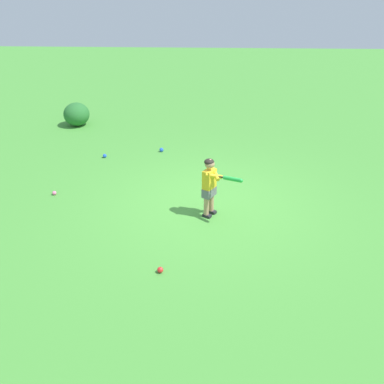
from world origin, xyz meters
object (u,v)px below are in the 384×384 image
Objects in this scene: child_batter at (211,183)px; play_ball_behind_batter at (105,156)px; play_ball_far_right at (160,270)px; play_ball_far_left at (54,193)px; play_ball_by_bucket at (161,150)px.

play_ball_behind_batter is at bearing 44.33° from child_batter.
play_ball_far_right is 4.64m from play_ball_behind_batter.
child_batter is 3.67m from play_ball_behind_batter.
play_ball_behind_batter is (1.95, -0.54, 0.01)m from play_ball_far_left.
child_batter reaches higher than play_ball_far_left.
play_ball_by_bucket is at bearing 21.98° from child_batter.
play_ball_far_right is at bearing -173.67° from play_ball_by_bucket.
play_ball_far_left is 0.81× the size of play_ball_by_bucket.
child_batter is 12.15× the size of play_ball_far_right.
play_ball_by_bucket is 1.09× the size of play_ball_behind_batter.
play_ball_far_left is at bearing 45.53° from play_ball_far_right.
play_ball_far_left is 3.31m from play_ball_far_right.
child_batter is 1.92m from play_ball_far_right.
play_ball_far_left is 3.02m from play_ball_by_bucket.
child_batter reaches higher than play_ball_by_bucket.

